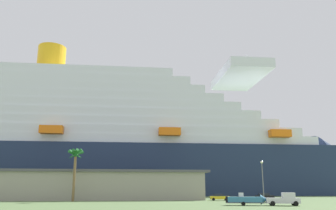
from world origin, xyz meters
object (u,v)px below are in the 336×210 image
parked_car_green_wagon (135,197)px  street_lamp (263,175)px  cruise_ship (104,145)px  pickup_truck (284,199)px  palm_tree (75,159)px  parked_car_yellow_taxi (219,197)px  parked_car_black_coupe (265,196)px  small_boat_on_trailer (249,200)px

parked_car_green_wagon → street_lamp: bearing=-22.9°
cruise_ship → street_lamp: (44.06, -64.68, -14.06)m
pickup_truck → cruise_ship: bearing=118.4°
cruise_ship → palm_tree: size_ratio=18.53×
cruise_ship → parked_car_yellow_taxi: size_ratio=46.67×
street_lamp → parked_car_black_coupe: bearing=72.3°
small_boat_on_trailer → parked_car_yellow_taxi: small_boat_on_trailer is taller
parked_car_black_coupe → parked_car_green_wagon: same height
pickup_truck → parked_car_black_coupe: (6.80, 32.68, -0.21)m
street_lamp → parked_car_yellow_taxi: bearing=129.0°
parked_car_green_wagon → parked_car_black_coupe: bearing=10.1°
cruise_ship → palm_tree: (2.46, -59.64, -10.19)m
small_boat_on_trailer → parked_car_black_coupe: 34.05m
cruise_ship → pickup_truck: 92.18m
parked_car_yellow_taxi → cruise_ship: bearing=123.4°
street_lamp → parked_car_yellow_taxi: (-7.84, 9.67, -4.78)m
palm_tree → parked_car_black_coupe: palm_tree is taller
cruise_ship → pickup_truck: cruise_ship is taller
palm_tree → small_boat_on_trailer: bearing=-28.3°
palm_tree → parked_car_black_coupe: bearing=15.3°
cruise_ship → palm_tree: cruise_ship is taller
parked_car_black_coupe → parked_car_green_wagon: size_ratio=1.01×
street_lamp → parked_car_yellow_taxi: size_ratio=1.86×
palm_tree → street_lamp: (41.60, -5.03, -3.88)m
small_boat_on_trailer → parked_car_yellow_taxi: 23.33m
cruise_ship → parked_car_yellow_taxi: bearing=-56.6°
palm_tree → street_lamp: size_ratio=1.35×
pickup_truck → parked_car_black_coupe: size_ratio=1.26×
parked_car_green_wagon → small_boat_on_trailer: bearing=-50.2°
cruise_ship → parked_car_black_coupe: bearing=-43.2°
palm_tree → parked_car_green_wagon: bearing=27.4°
small_boat_on_trailer → parked_car_black_coupe: small_boat_on_trailer is taller
palm_tree → parked_car_black_coupe: 49.83m
small_boat_on_trailer → parked_car_black_coupe: size_ratio=1.74×
palm_tree → parked_car_yellow_taxi: (33.75, 4.64, -8.66)m
pickup_truck → palm_tree: size_ratio=0.50×
small_boat_on_trailer → parked_car_yellow_taxi: (-0.91, 23.31, -0.13)m
small_boat_on_trailer → parked_car_green_wagon: small_boat_on_trailer is taller
small_boat_on_trailer → cruise_ship: bearing=115.4°
parked_car_yellow_taxi → parked_car_black_coupe: same height
palm_tree → parked_car_black_coupe: (47.33, 12.94, -8.66)m
parked_car_yellow_taxi → parked_car_black_coupe: 15.91m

